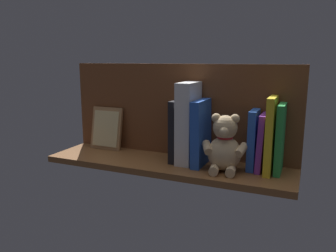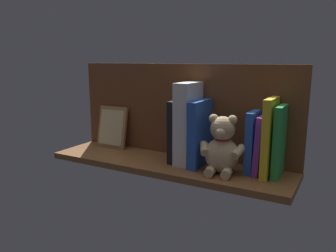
# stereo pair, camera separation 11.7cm
# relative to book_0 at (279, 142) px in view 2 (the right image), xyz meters

# --- Properties ---
(ground_plane) EXTENTS (0.89, 0.25, 0.02)m
(ground_plane) POSITION_rel_book_0_xyz_m (0.38, 0.03, -0.12)
(ground_plane) COLOR brown
(shelf_back_panel) EXTENTS (0.89, 0.02, 0.34)m
(shelf_back_panel) POSITION_rel_book_0_xyz_m (0.38, -0.07, 0.06)
(shelf_back_panel) COLOR brown
(shelf_back_panel) RESTS_ON ground_plane
(book_0) EXTENTS (0.02, 0.11, 0.22)m
(book_0) POSITION_rel_book_0_xyz_m (0.00, 0.00, 0.00)
(book_0) COLOR green
(book_0) RESTS_ON ground_plane
(book_1) EXTENTS (0.02, 0.13, 0.25)m
(book_1) POSITION_rel_book_0_xyz_m (0.03, 0.01, 0.01)
(book_1) COLOR yellow
(book_1) RESTS_ON ground_plane
(book_2) EXTENTS (0.03, 0.11, 0.19)m
(book_2) POSITION_rel_book_0_xyz_m (0.06, -0.00, -0.02)
(book_2) COLOR purple
(book_2) RESTS_ON ground_plane
(book_3) EXTENTS (0.02, 0.10, 0.20)m
(book_3) POSITION_rel_book_0_xyz_m (0.08, -0.01, -0.01)
(book_3) COLOR blue
(book_3) RESTS_ON ground_plane
(teddy_bear) EXTENTS (0.15, 0.13, 0.19)m
(teddy_bear) POSITION_rel_book_0_xyz_m (0.17, 0.05, -0.03)
(teddy_bear) COLOR #D1B284
(teddy_bear) RESTS_ON ground_plane
(book_4) EXTENTS (0.04, 0.15, 0.23)m
(book_4) POSITION_rel_book_0_xyz_m (0.26, 0.02, 0.00)
(book_4) COLOR blue
(book_4) RESTS_ON ground_plane
(dictionary_thick_white) EXTENTS (0.05, 0.13, 0.28)m
(dictionary_thick_white) POSITION_rel_book_0_xyz_m (0.31, 0.01, 0.03)
(dictionary_thick_white) COLOR white
(dictionary_thick_white) RESTS_ON ground_plane
(book_5) EXTENTS (0.02, 0.12, 0.22)m
(book_5) POSITION_rel_book_0_xyz_m (0.35, 0.00, -0.00)
(book_5) COLOR black
(book_5) RESTS_ON ground_plane
(picture_frame_leaning) EXTENTS (0.14, 0.05, 0.17)m
(picture_frame_leaning) POSITION_rel_book_0_xyz_m (0.67, -0.03, -0.03)
(picture_frame_leaning) COLOR #A87A4C
(picture_frame_leaning) RESTS_ON ground_plane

